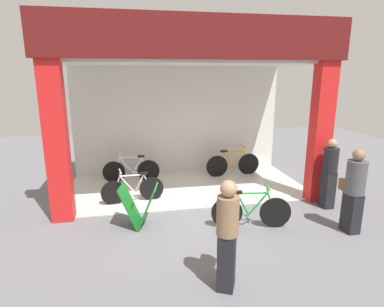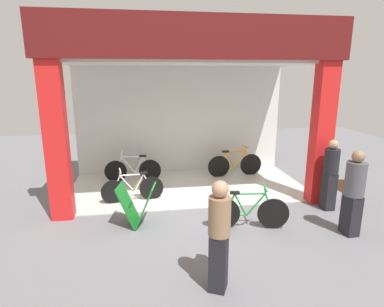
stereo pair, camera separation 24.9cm
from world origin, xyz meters
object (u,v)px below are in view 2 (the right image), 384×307
(sandwich_board_sign, at_px, (137,205))
(pedestrian_2, at_px, (353,191))
(pedestrian_1, at_px, (220,234))
(bicycle_inside_1, at_px, (235,164))
(bicycle_parked_0, at_px, (248,212))
(bicycle_inside_0, at_px, (133,189))
(bicycle_inside_2, at_px, (133,170))
(pedestrian_0, at_px, (330,174))

(sandwich_board_sign, distance_m, pedestrian_2, 4.29)
(pedestrian_2, bearing_deg, pedestrian_1, -157.51)
(bicycle_inside_1, distance_m, bicycle_parked_0, 3.44)
(bicycle_inside_1, bearing_deg, pedestrian_1, -108.69)
(bicycle_inside_0, bearing_deg, sandwich_board_sign, -85.01)
(pedestrian_1, distance_m, pedestrian_2, 3.18)
(pedestrian_2, bearing_deg, bicycle_inside_2, 137.91)
(sandwich_board_sign, bearing_deg, pedestrian_1, -61.55)
(bicycle_inside_0, relative_size, pedestrian_0, 0.92)
(sandwich_board_sign, height_order, pedestrian_2, pedestrian_2)
(bicycle_inside_0, height_order, bicycle_inside_2, bicycle_inside_2)
(bicycle_inside_1, bearing_deg, bicycle_inside_2, -179.52)
(bicycle_inside_2, distance_m, bicycle_parked_0, 4.11)
(sandwich_board_sign, bearing_deg, pedestrian_2, -13.68)
(bicycle_inside_1, xyz_separation_m, bicycle_parked_0, (-0.69, -3.37, -0.02))
(sandwich_board_sign, relative_size, pedestrian_0, 0.54)
(bicycle_parked_0, bearing_deg, bicycle_inside_0, 142.96)
(bicycle_inside_2, height_order, sandwich_board_sign, bicycle_inside_2)
(pedestrian_1, relative_size, pedestrian_2, 0.99)
(pedestrian_0, xyz_separation_m, pedestrian_2, (-0.24, -1.18, 0.04))
(pedestrian_0, bearing_deg, pedestrian_1, -143.05)
(bicycle_inside_1, bearing_deg, bicycle_inside_0, -152.53)
(bicycle_parked_0, xyz_separation_m, sandwich_board_sign, (-2.25, 0.48, 0.08))
(bicycle_inside_1, xyz_separation_m, pedestrian_0, (1.45, -2.73, 0.48))
(sandwich_board_sign, bearing_deg, pedestrian_0, 2.18)
(bicycle_inside_2, bearing_deg, bicycle_inside_1, 0.48)
(pedestrian_0, bearing_deg, bicycle_inside_2, 149.24)
(bicycle_inside_0, bearing_deg, pedestrian_1, -69.50)
(bicycle_inside_1, xyz_separation_m, pedestrian_1, (-1.73, -5.12, 0.50))
(bicycle_inside_2, bearing_deg, sandwich_board_sign, -87.11)
(bicycle_inside_2, distance_m, sandwich_board_sign, 2.87)
(sandwich_board_sign, bearing_deg, bicycle_parked_0, -11.96)
(bicycle_inside_0, distance_m, bicycle_inside_2, 1.56)
(bicycle_inside_1, xyz_separation_m, pedestrian_2, (1.21, -3.90, 0.52))
(sandwich_board_sign, bearing_deg, bicycle_inside_0, 94.99)
(pedestrian_1, bearing_deg, sandwich_board_sign, 118.45)
(pedestrian_1, bearing_deg, bicycle_inside_0, 110.50)
(bicycle_inside_2, distance_m, pedestrian_0, 5.30)
(pedestrian_0, bearing_deg, sandwich_board_sign, -177.82)
(bicycle_inside_2, relative_size, sandwich_board_sign, 1.83)
(bicycle_inside_0, xyz_separation_m, pedestrian_2, (4.26, -2.32, 0.56))
(pedestrian_1, xyz_separation_m, pedestrian_2, (2.94, 1.22, 0.02))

